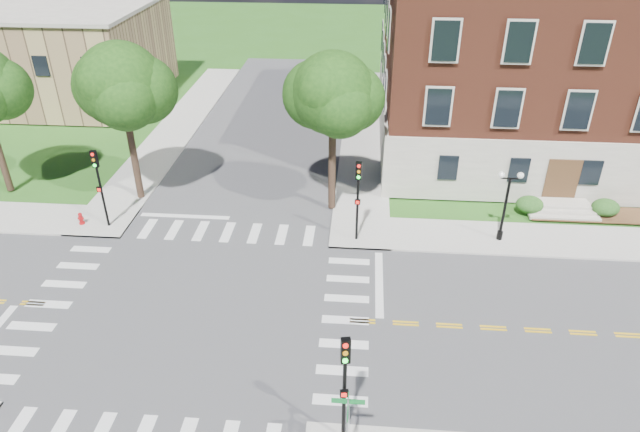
# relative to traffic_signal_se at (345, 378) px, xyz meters

# --- Properties ---
(ground) EXTENTS (160.00, 160.00, 0.00)m
(ground) POSITION_rel_traffic_signal_se_xyz_m (-7.39, 6.63, -3.19)
(ground) COLOR #295919
(ground) RESTS_ON ground
(road_ew) EXTENTS (90.00, 12.00, 0.01)m
(road_ew) POSITION_rel_traffic_signal_se_xyz_m (-7.39, 6.63, -3.18)
(road_ew) COLOR #3D3D3F
(road_ew) RESTS_ON ground
(road_ns) EXTENTS (12.00, 90.00, 0.01)m
(road_ns) POSITION_rel_traffic_signal_se_xyz_m (-7.39, 6.63, -3.18)
(road_ns) COLOR #3D3D3F
(road_ns) RESTS_ON ground
(sidewalk_ne) EXTENTS (34.00, 34.00, 0.12)m
(sidewalk_ne) POSITION_rel_traffic_signal_se_xyz_m (7.98, 22.01, -3.13)
(sidewalk_ne) COLOR #9E9B93
(sidewalk_ne) RESTS_ON ground
(sidewalk_nw) EXTENTS (34.00, 34.00, 0.12)m
(sidewalk_nw) POSITION_rel_traffic_signal_se_xyz_m (-22.77, 22.01, -3.13)
(sidewalk_nw) COLOR #9E9B93
(sidewalk_nw) RESTS_ON ground
(crosswalk_east) EXTENTS (2.20, 10.20, 0.02)m
(crosswalk_east) POSITION_rel_traffic_signal_se_xyz_m (-0.19, 6.63, -3.19)
(crosswalk_east) COLOR silver
(crosswalk_east) RESTS_ON ground
(stop_bar_east) EXTENTS (0.40, 5.50, 0.00)m
(stop_bar_east) POSITION_rel_traffic_signal_se_xyz_m (1.41, 9.63, -3.19)
(stop_bar_east) COLOR silver
(stop_bar_east) RESTS_ON ground
(main_building) EXTENTS (30.60, 22.40, 16.50)m
(main_building) POSITION_rel_traffic_signal_se_xyz_m (16.61, 28.63, 5.15)
(main_building) COLOR #9F998D
(main_building) RESTS_ON ground
(secondary_building) EXTENTS (20.40, 15.40, 8.30)m
(secondary_building) POSITION_rel_traffic_signal_se_xyz_m (-29.39, 36.63, 1.09)
(secondary_building) COLOR #826247
(secondary_building) RESTS_ON ground
(tree_c) EXTENTS (5.04, 5.04, 9.91)m
(tree_c) POSITION_rel_traffic_signal_se_xyz_m (-13.88, 17.51, 4.29)
(tree_c) COLOR #2E2017
(tree_c) RESTS_ON ground
(tree_d) EXTENTS (4.74, 4.74, 9.72)m
(tree_d) POSITION_rel_traffic_signal_se_xyz_m (-1.50, 17.14, 4.24)
(tree_d) COLOR #2E2017
(tree_d) RESTS_ON ground
(traffic_signal_se) EXTENTS (0.36, 0.41, 4.80)m
(traffic_signal_se) POSITION_rel_traffic_signal_se_xyz_m (0.00, 0.00, 0.00)
(traffic_signal_se) COLOR black
(traffic_signal_se) RESTS_ON ground
(traffic_signal_ne) EXTENTS (0.35, 0.39, 4.80)m
(traffic_signal_ne) POSITION_rel_traffic_signal_se_xyz_m (0.13, 13.56, 0.00)
(traffic_signal_ne) COLOR black
(traffic_signal_ne) RESTS_ON ground
(traffic_signal_nw) EXTENTS (0.35, 0.39, 4.80)m
(traffic_signal_nw) POSITION_rel_traffic_signal_se_xyz_m (-14.54, 13.85, 0.00)
(traffic_signal_nw) COLOR black
(traffic_signal_nw) RESTS_ON ground
(twin_lamp_west) EXTENTS (1.36, 0.36, 4.23)m
(twin_lamp_west) POSITION_rel_traffic_signal_se_xyz_m (8.26, 14.20, -0.66)
(twin_lamp_west) COLOR black
(twin_lamp_west) RESTS_ON ground
(street_sign_pole) EXTENTS (1.10, 1.10, 3.10)m
(street_sign_pole) POSITION_rel_traffic_signal_se_xyz_m (0.16, -0.94, -0.88)
(street_sign_pole) COLOR gray
(street_sign_pole) RESTS_ON ground
(fire_hydrant) EXTENTS (0.35, 0.35, 0.75)m
(fire_hydrant) POSITION_rel_traffic_signal_se_xyz_m (-16.19, 13.90, -2.72)
(fire_hydrant) COLOR #A40C0F
(fire_hydrant) RESTS_ON ground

